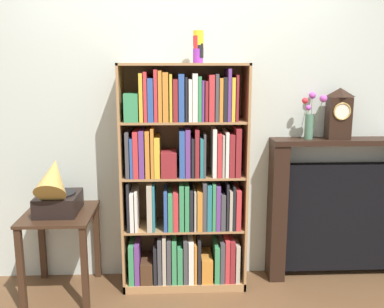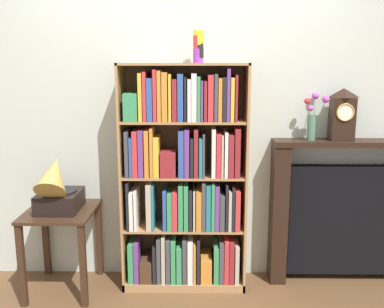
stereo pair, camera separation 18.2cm
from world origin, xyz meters
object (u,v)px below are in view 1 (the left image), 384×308
(mantel_clock, at_px, (339,113))
(flower_vase, at_px, (311,116))
(side_table_left, at_px, (60,232))
(fireplace_mantel, at_px, (342,210))
(bookshelf, at_px, (185,184))
(gramophone, at_px, (56,190))
(cup_stack, at_px, (198,47))

(mantel_clock, relative_size, flower_vase, 1.10)
(side_table_left, height_order, fireplace_mantel, fireplace_mantel)
(bookshelf, distance_m, gramophone, 0.93)
(gramophone, height_order, fireplace_mantel, fireplace_mantel)
(bookshelf, relative_size, gramophone, 3.63)
(mantel_clock, bearing_deg, bookshelf, -176.45)
(bookshelf, height_order, side_table_left, bookshelf)
(flower_vase, bearing_deg, cup_stack, -177.08)
(fireplace_mantel, xyz_separation_m, flower_vase, (-0.30, -0.02, 0.75))
(cup_stack, relative_size, fireplace_mantel, 0.19)
(bookshelf, relative_size, cup_stack, 7.54)
(side_table_left, distance_m, mantel_clock, 2.27)
(flower_vase, bearing_deg, gramophone, -173.44)
(fireplace_mantel, height_order, mantel_clock, mantel_clock)
(gramophone, relative_size, flower_vase, 1.33)
(fireplace_mantel, distance_m, mantel_clock, 0.78)
(cup_stack, distance_m, mantel_clock, 1.18)
(fireplace_mantel, relative_size, flower_vase, 3.31)
(cup_stack, height_order, gramophone, cup_stack)
(gramophone, xyz_separation_m, flower_vase, (1.88, 0.22, 0.49))
(bookshelf, height_order, flower_vase, bookshelf)
(bookshelf, bearing_deg, gramophone, -171.07)
(bookshelf, distance_m, cup_stack, 1.01)
(fireplace_mantel, bearing_deg, side_table_left, -175.01)
(bookshelf, distance_m, flower_vase, 1.08)
(side_table_left, distance_m, fireplace_mantel, 2.19)
(mantel_clock, bearing_deg, flower_vase, -179.58)
(cup_stack, xyz_separation_m, fireplace_mantel, (1.16, 0.07, -1.26))
(bookshelf, xyz_separation_m, mantel_clock, (1.17, 0.07, 0.52))
(fireplace_mantel, bearing_deg, bookshelf, -175.74)
(cup_stack, bearing_deg, fireplace_mantel, 3.27)
(bookshelf, relative_size, mantel_clock, 4.39)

